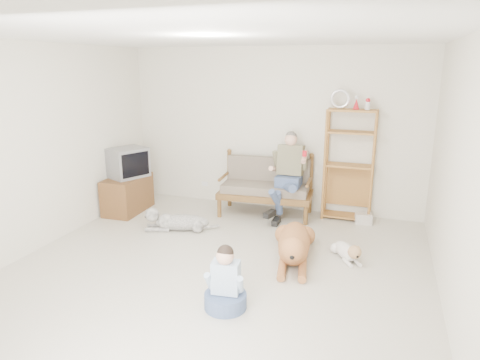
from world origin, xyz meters
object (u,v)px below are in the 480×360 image
at_px(loveseat, 267,185).
at_px(tv_stand, 127,194).
at_px(etagere, 349,164).
at_px(golden_retriever, 294,244).

height_order(loveseat, tv_stand, loveseat).
xyz_separation_m(loveseat, etagere, (1.28, 0.18, 0.42)).
distance_m(tv_stand, golden_retriever, 3.18).
relative_size(etagere, golden_retriever, 1.25).
bearing_deg(tv_stand, loveseat, 14.35).
height_order(loveseat, etagere, etagere).
relative_size(loveseat, etagere, 0.75).
distance_m(etagere, golden_retriever, 1.95).
relative_size(loveseat, golden_retriever, 0.94).
bearing_deg(golden_retriever, tv_stand, 153.32).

